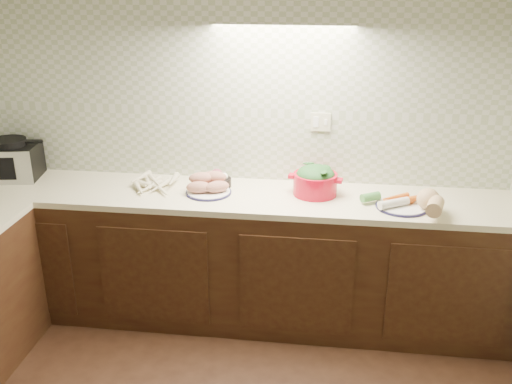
# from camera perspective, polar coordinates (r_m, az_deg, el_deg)

# --- Properties ---
(room) EXTENTS (3.60, 3.60, 2.60)m
(room) POSITION_cam_1_polar(r_m,az_deg,el_deg) (2.05, -9.98, 3.38)
(room) COLOR black
(room) RESTS_ON ground
(counter) EXTENTS (3.60, 3.60, 0.90)m
(counter) POSITION_cam_1_polar(r_m,az_deg,el_deg) (3.37, -16.60, -11.89)
(counter) COLOR black
(counter) RESTS_ON ground
(toaster_oven) EXTENTS (0.43, 0.36, 0.27)m
(toaster_oven) POSITION_cam_1_polar(r_m,az_deg,el_deg) (4.27, -23.42, 2.95)
(toaster_oven) COLOR black
(toaster_oven) RESTS_ON counter
(parsnip_pile) EXTENTS (0.33, 0.32, 0.07)m
(parsnip_pile) POSITION_cam_1_polar(r_m,az_deg,el_deg) (3.80, -9.53, 0.76)
(parsnip_pile) COLOR beige
(parsnip_pile) RESTS_ON counter
(sweet_potato_plate) EXTENTS (0.30, 0.29, 0.13)m
(sweet_potato_plate) POSITION_cam_1_polar(r_m,az_deg,el_deg) (3.68, -4.82, 0.67)
(sweet_potato_plate) COLOR #16143D
(sweet_potato_plate) RESTS_ON counter
(onion_bowl) EXTENTS (0.16, 0.16, 0.12)m
(onion_bowl) POSITION_cam_1_polar(r_m,az_deg,el_deg) (3.79, -3.74, 1.20)
(onion_bowl) COLOR black
(onion_bowl) RESTS_ON counter
(dutch_oven) EXTENTS (0.35, 0.32, 0.20)m
(dutch_oven) POSITION_cam_1_polar(r_m,az_deg,el_deg) (3.65, 5.95, 1.17)
(dutch_oven) COLOR #BA0820
(dutch_oven) RESTS_ON counter
(veg_plate) EXTENTS (0.52, 0.36, 0.14)m
(veg_plate) POSITION_cam_1_polar(r_m,az_deg,el_deg) (3.55, 15.49, -0.89)
(veg_plate) COLOR #16143D
(veg_plate) RESTS_ON counter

